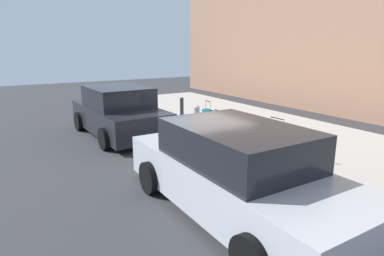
{
  "coord_description": "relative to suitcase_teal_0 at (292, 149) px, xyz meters",
  "views": [
    {
      "loc": [
        -8.11,
        5.18,
        2.79
      ],
      "look_at": [
        -0.83,
        0.8,
        0.68
      ],
      "focal_mm": 30.35,
      "sensor_mm": 36.0,
      "label": 1
    }
  ],
  "objects": [
    {
      "name": "suitcase_black_5",
      "position": [
        2.56,
        -0.04,
        0.01
      ],
      "size": [
        0.48,
        0.25,
        0.7
      ],
      "color": "black",
      "rests_on": "sidewalk_curb"
    },
    {
      "name": "parked_car_silver_0",
      "position": [
        -1.06,
        2.57,
        0.28
      ],
      "size": [
        4.78,
        2.1,
        1.56
      ],
      "color": "#B2B5BA",
      "rests_on": "ground_plane"
    },
    {
      "name": "ground_plane",
      "position": [
        3.01,
        0.68,
        -0.45
      ],
      "size": [
        40.0,
        40.0,
        0.0
      ],
      "primitive_type": "plane",
      "color": "#333335"
    },
    {
      "name": "suitcase_olive_6",
      "position": [
        3.1,
        -0.03,
        0.03
      ],
      "size": [
        0.46,
        0.22,
        0.75
      ],
      "color": "#59601E",
      "rests_on": "sidewalk_curb"
    },
    {
      "name": "fire_hydrant",
      "position": [
        4.37,
        -0.03,
        0.06
      ],
      "size": [
        0.39,
        0.21,
        0.71
      ],
      "color": "#99999E",
      "rests_on": "sidewalk_curb"
    },
    {
      "name": "suitcase_teal_7",
      "position": [
        3.58,
        0.03,
        0.03
      ],
      "size": [
        0.38,
        0.26,
        0.98
      ],
      "color": "#0F606B",
      "rests_on": "sidewalk_curb"
    },
    {
      "name": "suitcase_maroon_2",
      "position": [
        1.09,
        -0.09,
        -0.02
      ],
      "size": [
        0.48,
        0.24,
        0.82
      ],
      "color": "maroon",
      "rests_on": "sidewalk_curb"
    },
    {
      "name": "sidewalk_curb",
      "position": [
        3.01,
        -1.82,
        -0.38
      ],
      "size": [
        18.0,
        5.0,
        0.14
      ],
      "primitive_type": "cube",
      "color": "#ADA89E",
      "rests_on": "ground_plane"
    },
    {
      "name": "suitcase_teal_0",
      "position": [
        0.0,
        0.0,
        0.0
      ],
      "size": [
        0.46,
        0.26,
        0.87
      ],
      "color": "#0F606B",
      "rests_on": "sidewalk_curb"
    },
    {
      "name": "bollard_post",
      "position": [
        5.17,
        0.12,
        0.13
      ],
      "size": [
        0.14,
        0.14,
        0.88
      ],
      "primitive_type": "cylinder",
      "color": "#333338",
      "rests_on": "sidewalk_curb"
    },
    {
      "name": "suitcase_silver_1",
      "position": [
        0.54,
        0.0,
        0.04
      ],
      "size": [
        0.48,
        0.21,
        0.97
      ],
      "color": "#9EA0A8",
      "rests_on": "sidewalk_curb"
    },
    {
      "name": "parked_car_charcoal_1",
      "position": [
        4.99,
        2.57,
        0.29
      ],
      "size": [
        4.35,
        2.24,
        1.58
      ],
      "color": "black",
      "rests_on": "ground_plane"
    },
    {
      "name": "suitcase_navy_3",
      "position": [
        1.6,
        -0.06,
        0.01
      ],
      "size": [
        0.4,
        0.22,
        0.7
      ],
      "color": "navy",
      "rests_on": "sidewalk_curb"
    },
    {
      "name": "suitcase_red_4",
      "position": [
        2.06,
        -0.01,
        -0.03
      ],
      "size": [
        0.38,
        0.23,
        0.82
      ],
      "color": "red",
      "rests_on": "sidewalk_curb"
    }
  ]
}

